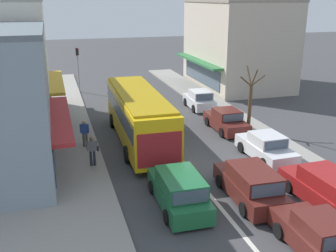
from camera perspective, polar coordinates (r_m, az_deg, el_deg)
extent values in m
plane|color=#3F3F42|center=(21.52, 2.49, -5.64)|extent=(140.00, 140.00, 0.00)
cube|color=silver|center=(25.06, -0.46, -2.08)|extent=(0.20, 28.00, 0.01)
cube|color=gray|center=(26.07, -16.25, -1.87)|extent=(5.20, 44.00, 0.14)
cube|color=gray|center=(28.98, 10.29, 0.58)|extent=(2.80, 44.00, 0.12)
cube|color=maroon|center=(21.24, -15.49, 1.13)|extent=(1.10, 8.54, 0.20)
cube|color=#425160|center=(21.65, -16.31, -2.25)|extent=(0.06, 7.43, 1.80)
cube|color=gold|center=(30.51, -16.01, 6.18)|extent=(1.10, 8.38, 0.20)
cube|color=#425160|center=(30.79, -16.58, 3.75)|extent=(0.06, 7.29, 1.80)
cube|color=beige|center=(40.74, 10.03, 11.50)|extent=(7.47, 11.42, 8.22)
cube|color=#2D703D|center=(39.27, 4.35, 9.40)|extent=(1.10, 10.51, 0.20)
cube|color=#425160|center=(39.64, 4.88, 7.56)|extent=(0.06, 9.14, 1.80)
cube|color=gray|center=(40.48, 10.37, 17.44)|extent=(7.63, 11.42, 0.24)
cube|color=yellow|center=(24.28, -4.29, 1.56)|extent=(2.76, 10.86, 2.70)
cube|color=#425160|center=(24.17, -4.32, 2.48)|extent=(2.79, 10.43, 0.90)
cube|color=maroon|center=(19.33, -1.20, -3.47)|extent=(2.25, 0.11, 1.76)
cube|color=#AF890F|center=(23.92, -4.37, 4.80)|extent=(2.61, 9.99, 0.12)
cylinder|color=black|center=(27.65, -8.10, 0.74)|extent=(0.28, 0.97, 0.96)
cylinder|color=black|center=(28.03, -3.03, 1.15)|extent=(0.28, 0.97, 0.96)
cylinder|color=black|center=(21.75, -5.96, -4.09)|extent=(0.28, 0.97, 0.96)
cylinder|color=black|center=(22.23, 0.42, -3.48)|extent=(0.28, 0.97, 0.96)
cube|color=#1E6638|center=(17.40, 1.49, -9.85)|extent=(1.85, 4.53, 0.76)
cube|color=#1E6638|center=(16.77, 1.86, -8.22)|extent=(1.69, 2.63, 0.68)
cube|color=#425160|center=(17.91, 0.61, -6.41)|extent=(1.51, 0.09, 0.58)
cube|color=#425160|center=(15.66, 3.30, -10.29)|extent=(1.48, 0.09, 0.54)
cylinder|color=black|center=(18.45, -2.39, -8.85)|extent=(0.19, 0.62, 0.62)
cylinder|color=black|center=(18.87, 2.88, -8.21)|extent=(0.19, 0.62, 0.62)
cylinder|color=black|center=(16.16, -0.17, -13.07)|extent=(0.19, 0.62, 0.62)
cylinder|color=black|center=(16.64, 5.82, -12.18)|extent=(0.19, 0.62, 0.62)
cube|color=#561E19|center=(15.38, 21.18, -15.38)|extent=(1.77, 4.22, 0.72)
cube|color=#561E19|center=(14.97, 21.71, -13.45)|extent=(1.58, 1.82, 0.60)
cube|color=#425160|center=(15.59, 19.66, -11.86)|extent=(1.44, 0.08, 0.51)
cylinder|color=black|center=(15.90, 15.78, -14.42)|extent=(0.19, 0.62, 0.62)
cylinder|color=black|center=(16.78, 20.95, -13.14)|extent=(0.19, 0.62, 0.62)
cube|color=#561E19|center=(18.27, 11.70, -8.80)|extent=(1.92, 4.56, 0.76)
cube|color=#561E19|center=(17.68, 12.34, -7.20)|extent=(1.73, 2.66, 0.68)
cube|color=#425160|center=(18.75, 10.56, -5.56)|extent=(1.51, 0.12, 0.58)
cube|color=#425160|center=(16.64, 14.36, -9.05)|extent=(1.48, 0.11, 0.54)
cylinder|color=black|center=(19.13, 7.51, -7.97)|extent=(0.20, 0.63, 0.62)
cylinder|color=black|center=(19.81, 12.29, -7.30)|extent=(0.20, 0.63, 0.62)
cylinder|color=black|center=(16.96, 10.92, -11.81)|extent=(0.20, 0.63, 0.62)
cylinder|color=black|center=(17.72, 16.18, -10.85)|extent=(0.20, 0.63, 0.62)
cube|color=maroon|center=(18.83, 21.66, -8.94)|extent=(1.89, 4.55, 0.76)
cube|color=maroon|center=(18.29, 22.61, -7.37)|extent=(1.71, 2.65, 0.68)
cube|color=#425160|center=(19.20, 20.10, -5.84)|extent=(1.51, 0.10, 0.58)
cylinder|color=black|center=(19.36, 17.03, -8.34)|extent=(0.20, 0.62, 0.62)
cylinder|color=black|center=(20.36, 21.15, -7.44)|extent=(0.20, 0.62, 0.62)
cylinder|color=black|center=(17.51, 22.11, -11.90)|extent=(0.20, 0.62, 0.62)
cube|color=silver|center=(22.81, 13.98, -3.39)|extent=(1.80, 4.23, 0.72)
cube|color=silver|center=(22.50, 14.23, -1.92)|extent=(1.59, 1.83, 0.60)
cube|color=#425160|center=(23.24, 13.06, -1.18)|extent=(1.44, 0.09, 0.51)
cube|color=#425160|center=(21.78, 15.48, -2.70)|extent=(1.40, 0.09, 0.48)
cylinder|color=black|center=(23.49, 10.56, -3.03)|extent=(0.19, 0.62, 0.62)
cylinder|color=black|center=(24.31, 14.16, -2.55)|extent=(0.19, 0.62, 0.62)
cylinder|color=black|center=(21.47, 13.69, -5.33)|extent=(0.19, 0.62, 0.62)
cylinder|color=black|center=(22.37, 17.49, -4.70)|extent=(0.19, 0.62, 0.62)
cube|color=#561E19|center=(27.13, 8.41, 0.45)|extent=(1.73, 4.20, 0.72)
cube|color=#561E19|center=(26.85, 8.57, 1.73)|extent=(1.56, 1.80, 0.60)
cube|color=#425160|center=(27.65, 7.78, 2.25)|extent=(1.44, 0.06, 0.51)
cube|color=#425160|center=(26.06, 9.40, 1.17)|extent=(1.40, 0.06, 0.48)
cylinder|color=black|center=(27.96, 5.73, 0.67)|extent=(0.18, 0.62, 0.62)
cylinder|color=black|center=(28.63, 8.92, 0.96)|extent=(0.18, 0.62, 0.62)
cylinder|color=black|center=(25.76, 7.81, -0.95)|extent=(0.18, 0.62, 0.62)
cylinder|color=black|center=(26.49, 11.21, -0.60)|extent=(0.18, 0.62, 0.62)
cube|color=silver|center=(32.26, 4.53, 3.48)|extent=(1.74, 3.74, 0.76)
cube|color=silver|center=(31.81, 4.74, 4.57)|extent=(1.57, 1.94, 0.64)
cube|color=#425160|center=(32.70, 4.17, 4.96)|extent=(1.40, 0.10, 0.54)
cube|color=#425160|center=(30.93, 5.34, 4.15)|extent=(1.37, 0.10, 0.51)
cylinder|color=black|center=(33.08, 2.55, 3.52)|extent=(0.20, 0.62, 0.62)
cylinder|color=black|center=(33.59, 5.22, 3.69)|extent=(0.20, 0.62, 0.62)
cylinder|color=black|center=(31.04, 3.77, 2.51)|extent=(0.20, 0.62, 0.62)
cylinder|color=black|center=(31.59, 6.59, 2.71)|extent=(0.20, 0.62, 0.62)
cylinder|color=gray|center=(38.35, -12.90, 7.87)|extent=(0.12, 0.12, 4.20)
cube|color=black|center=(38.09, -13.09, 10.46)|extent=(0.24, 0.24, 0.68)
sphere|color=red|center=(38.07, -12.90, 10.82)|extent=(0.13, 0.13, 0.13)
sphere|color=black|center=(38.09, -12.87, 10.49)|extent=(0.13, 0.13, 0.13)
sphere|color=black|center=(38.12, -12.85, 10.16)|extent=(0.13, 0.13, 0.13)
cylinder|color=brown|center=(26.65, 11.75, 2.37)|extent=(0.24, 0.24, 3.19)
cylinder|color=brown|center=(26.45, 11.69, 7.14)|extent=(0.10, 0.80, 1.24)
cylinder|color=brown|center=(26.42, 12.93, 6.46)|extent=(1.00, 0.10, 0.74)
cylinder|color=brown|center=(25.85, 12.42, 6.83)|extent=(0.10, 0.78, 1.23)
cylinder|color=brown|center=(26.02, 11.24, 6.36)|extent=(0.85, 0.10, 0.71)
cylinder|color=#232838|center=(21.31, -11.12, -4.60)|extent=(0.14, 0.14, 0.84)
cylinder|color=#232838|center=(21.31, -10.64, -4.57)|extent=(0.14, 0.14, 0.84)
cube|color=slate|center=(21.05, -10.99, -2.83)|extent=(0.38, 0.26, 0.56)
sphere|color=brown|center=(20.91, -11.06, -1.81)|extent=(0.22, 0.22, 0.22)
cylinder|color=slate|center=(21.06, -11.65, -2.86)|extent=(0.09, 0.09, 0.54)
cylinder|color=slate|center=(21.04, -10.34, -2.80)|extent=(0.09, 0.09, 0.54)
cube|color=black|center=(21.13, -10.12, -3.23)|extent=(0.13, 0.25, 0.22)
cylinder|color=#4C4742|center=(24.05, -11.73, -1.96)|extent=(0.14, 0.14, 0.84)
cylinder|color=#4C4742|center=(24.11, -12.14, -1.94)|extent=(0.14, 0.14, 0.84)
cube|color=#3351A8|center=(23.85, -12.05, -0.37)|extent=(0.42, 0.35, 0.56)
sphere|color=tan|center=(23.73, -12.11, 0.55)|extent=(0.22, 0.22, 0.22)
cylinder|color=#3351A8|center=(23.78, -11.50, -0.39)|extent=(0.09, 0.09, 0.54)
cylinder|color=#3351A8|center=(23.93, -12.59, -0.34)|extent=(0.09, 0.09, 0.54)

